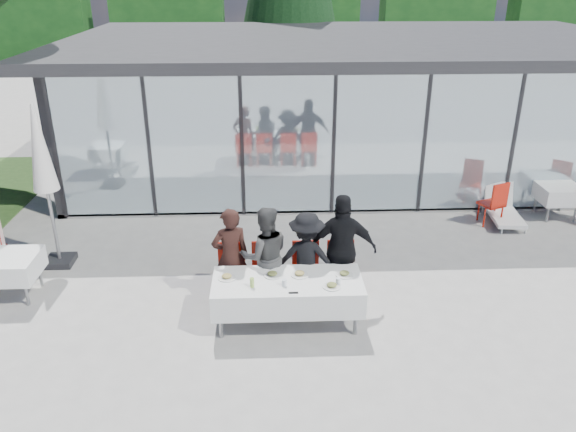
# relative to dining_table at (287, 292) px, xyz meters

# --- Properties ---
(ground) EXTENTS (90.00, 90.00, 0.00)m
(ground) POSITION_rel_dining_table_xyz_m (0.13, 0.14, -0.54)
(ground) COLOR #9F9C96
(ground) RESTS_ON ground
(pavilion) EXTENTS (14.80, 8.80, 3.44)m
(pavilion) POSITION_rel_dining_table_xyz_m (2.13, 8.30, 1.61)
(pavilion) COLOR gray
(pavilion) RESTS_ON ground
(treeline) EXTENTS (62.50, 2.00, 4.40)m
(treeline) POSITION_rel_dining_table_xyz_m (-1.87, 28.14, 1.66)
(treeline) COLOR #103512
(treeline) RESTS_ON ground
(dining_table) EXTENTS (2.26, 0.96, 0.75)m
(dining_table) POSITION_rel_dining_table_xyz_m (0.00, 0.00, 0.00)
(dining_table) COLOR white
(dining_table) RESTS_ON ground
(diner_a) EXTENTS (0.76, 0.76, 1.66)m
(diner_a) POSITION_rel_dining_table_xyz_m (-0.88, 0.64, 0.29)
(diner_a) COLOR #311A15
(diner_a) RESTS_ON ground
(diner_chair_a) EXTENTS (0.44, 0.44, 0.97)m
(diner_chair_a) POSITION_rel_dining_table_xyz_m (-0.88, 0.75, -0.00)
(diner_chair_a) COLOR red
(diner_chair_a) RESTS_ON ground
(diner_b) EXTENTS (0.92, 0.92, 1.67)m
(diner_b) POSITION_rel_dining_table_xyz_m (-0.33, 0.64, 0.29)
(diner_b) COLOR #464646
(diner_b) RESTS_ON ground
(diner_chair_b) EXTENTS (0.44, 0.44, 0.97)m
(diner_chair_b) POSITION_rel_dining_table_xyz_m (-0.33, 0.75, -0.00)
(diner_chair_b) COLOR red
(diner_chair_b) RESTS_ON ground
(diner_c) EXTENTS (1.17, 1.17, 1.56)m
(diner_c) POSITION_rel_dining_table_xyz_m (0.33, 0.64, 0.24)
(diner_c) COLOR black
(diner_c) RESTS_ON ground
(diner_chair_c) EXTENTS (0.44, 0.44, 0.97)m
(diner_chair_c) POSITION_rel_dining_table_xyz_m (0.33, 0.75, -0.00)
(diner_chair_c) COLOR red
(diner_chair_c) RESTS_ON ground
(diner_d) EXTENTS (1.18, 1.18, 1.85)m
(diner_d) POSITION_rel_dining_table_xyz_m (0.91, 0.64, 0.39)
(diner_d) COLOR black
(diner_d) RESTS_ON ground
(diner_chair_d) EXTENTS (0.44, 0.44, 0.97)m
(diner_chair_d) POSITION_rel_dining_table_xyz_m (0.91, 0.75, -0.00)
(diner_chair_d) COLOR red
(diner_chair_d) RESTS_ON ground
(plate_a) EXTENTS (0.27, 0.27, 0.07)m
(plate_a) POSITION_rel_dining_table_xyz_m (-0.91, 0.09, 0.24)
(plate_a) COLOR silver
(plate_a) RESTS_ON dining_table
(plate_b) EXTENTS (0.27, 0.27, 0.07)m
(plate_b) POSITION_rel_dining_table_xyz_m (-0.22, 0.14, 0.24)
(plate_b) COLOR silver
(plate_b) RESTS_ON dining_table
(plate_c) EXTENTS (0.27, 0.27, 0.07)m
(plate_c) POSITION_rel_dining_table_xyz_m (0.19, 0.13, 0.24)
(plate_c) COLOR silver
(plate_c) RESTS_ON dining_table
(plate_d) EXTENTS (0.27, 0.27, 0.07)m
(plate_d) POSITION_rel_dining_table_xyz_m (0.87, 0.10, 0.24)
(plate_d) COLOR silver
(plate_d) RESTS_ON dining_table
(plate_extra) EXTENTS (0.27, 0.27, 0.07)m
(plate_extra) POSITION_rel_dining_table_xyz_m (0.64, -0.23, 0.24)
(plate_extra) COLOR silver
(plate_extra) RESTS_ON dining_table
(juice_bottle) EXTENTS (0.06, 0.06, 0.15)m
(juice_bottle) POSITION_rel_dining_table_xyz_m (-0.53, -0.18, 0.29)
(juice_bottle) COLOR #92B94D
(juice_bottle) RESTS_ON dining_table
(drinking_glasses) EXTENTS (0.87, 0.08, 0.10)m
(drinking_glasses) POSITION_rel_dining_table_xyz_m (0.34, -0.16, 0.26)
(drinking_glasses) COLOR silver
(drinking_glasses) RESTS_ON dining_table
(folded_eyeglasses) EXTENTS (0.14, 0.03, 0.01)m
(folded_eyeglasses) POSITION_rel_dining_table_xyz_m (0.07, -0.38, 0.22)
(folded_eyeglasses) COLOR black
(folded_eyeglasses) RESTS_ON dining_table
(spare_table_left) EXTENTS (0.86, 0.86, 0.74)m
(spare_table_left) POSITION_rel_dining_table_xyz_m (-4.50, 0.96, 0.02)
(spare_table_left) COLOR white
(spare_table_left) RESTS_ON ground
(spare_table_right) EXTENTS (0.86, 0.86, 0.74)m
(spare_table_right) POSITION_rel_dining_table_xyz_m (6.06, 3.82, 0.02)
(spare_table_right) COLOR white
(spare_table_right) RESTS_ON ground
(spare_chair_b) EXTENTS (0.58, 0.58, 0.97)m
(spare_chair_b) POSITION_rel_dining_table_xyz_m (4.52, 3.43, -0.00)
(spare_chair_b) COLOR red
(spare_chair_b) RESTS_ON ground
(market_umbrella) EXTENTS (0.50, 0.50, 3.00)m
(market_umbrella) POSITION_rel_dining_table_xyz_m (-4.14, 2.07, 1.48)
(market_umbrella) COLOR black
(market_umbrella) RESTS_ON ground
(lounger) EXTENTS (0.73, 1.39, 0.72)m
(lounger) POSITION_rel_dining_table_xyz_m (4.83, 3.70, -0.28)
(lounger) COLOR white
(lounger) RESTS_ON ground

